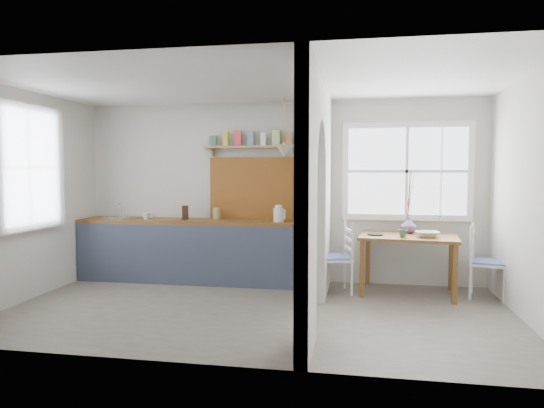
% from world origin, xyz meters
% --- Properties ---
extents(floor, '(5.80, 3.20, 0.01)m').
position_xyz_m(floor, '(0.00, 0.00, 0.00)').
color(floor, slate).
rests_on(floor, ground).
extents(ceiling, '(5.80, 3.20, 0.01)m').
position_xyz_m(ceiling, '(0.00, 0.00, 2.60)').
color(ceiling, beige).
rests_on(ceiling, walls).
extents(walls, '(5.81, 3.21, 2.60)m').
position_xyz_m(walls, '(0.00, 0.00, 1.30)').
color(walls, beige).
rests_on(walls, floor).
extents(partition, '(0.12, 3.20, 2.60)m').
position_xyz_m(partition, '(0.70, 0.06, 1.45)').
color(partition, beige).
rests_on(partition, floor).
extents(kitchen_window, '(0.10, 1.16, 1.50)m').
position_xyz_m(kitchen_window, '(-2.87, 0.00, 1.65)').
color(kitchen_window, white).
rests_on(kitchen_window, walls).
extents(nook_window, '(1.76, 0.10, 1.30)m').
position_xyz_m(nook_window, '(1.80, 1.56, 1.60)').
color(nook_window, white).
rests_on(nook_window, walls).
extents(counter, '(3.50, 0.60, 0.90)m').
position_xyz_m(counter, '(-1.13, 1.33, 0.46)').
color(counter, brown).
rests_on(counter, floor).
extents(sink, '(0.40, 0.40, 0.02)m').
position_xyz_m(sink, '(-2.43, 1.30, 0.89)').
color(sink, '#BCBCBD').
rests_on(sink, counter).
extents(backsplash, '(1.65, 0.03, 0.90)m').
position_xyz_m(backsplash, '(-0.20, 1.58, 1.35)').
color(backsplash, '#9A5B25').
rests_on(backsplash, walls).
extents(shelf, '(1.75, 0.20, 0.21)m').
position_xyz_m(shelf, '(-0.20, 1.49, 2.01)').
color(shelf, tan).
rests_on(shelf, walls).
extents(pendant_lamp, '(0.26, 0.26, 0.16)m').
position_xyz_m(pendant_lamp, '(0.15, 1.15, 1.88)').
color(pendant_lamp, silver).
rests_on(pendant_lamp, ceiling).
extents(utensil_rail, '(0.02, 0.50, 0.02)m').
position_xyz_m(utensil_rail, '(0.61, 0.90, 1.45)').
color(utensil_rail, '#BCBCBD').
rests_on(utensil_rail, partition).
extents(dining_table, '(1.32, 0.96, 0.77)m').
position_xyz_m(dining_table, '(1.79, 1.09, 0.38)').
color(dining_table, brown).
rests_on(dining_table, floor).
extents(chair_left, '(0.53, 0.53, 0.94)m').
position_xyz_m(chair_left, '(0.84, 1.00, 0.47)').
color(chair_left, silver).
rests_on(chair_left, floor).
extents(chair_right, '(0.52, 0.52, 0.93)m').
position_xyz_m(chair_right, '(2.76, 1.04, 0.46)').
color(chair_right, silver).
rests_on(chair_right, floor).
extents(kettle, '(0.21, 0.18, 0.23)m').
position_xyz_m(kettle, '(0.05, 1.25, 1.01)').
color(kettle, white).
rests_on(kettle, counter).
extents(mug_a, '(0.13, 0.13, 0.10)m').
position_xyz_m(mug_a, '(-1.89, 1.22, 0.95)').
color(mug_a, silver).
rests_on(mug_a, counter).
extents(mug_b, '(0.14, 0.14, 0.09)m').
position_xyz_m(mug_b, '(-1.86, 1.30, 0.95)').
color(mug_b, white).
rests_on(mug_b, counter).
extents(knife_block, '(0.13, 0.15, 0.20)m').
position_xyz_m(knife_block, '(-1.35, 1.35, 1.00)').
color(knife_block, '#372219').
rests_on(knife_block, counter).
extents(jar, '(0.12, 0.12, 0.17)m').
position_xyz_m(jar, '(-0.90, 1.43, 0.98)').
color(jar, '#989159').
rests_on(jar, counter).
extents(towel_magenta, '(0.02, 0.03, 0.56)m').
position_xyz_m(towel_magenta, '(0.58, 0.97, 0.28)').
color(towel_magenta, '#BB2972').
rests_on(towel_magenta, counter).
extents(towel_orange, '(0.02, 0.03, 0.46)m').
position_xyz_m(towel_orange, '(0.58, 0.93, 0.25)').
color(towel_orange, '#BB741B').
rests_on(towel_orange, counter).
extents(bowl, '(0.32, 0.32, 0.07)m').
position_xyz_m(bowl, '(2.01, 0.99, 0.80)').
color(bowl, silver).
rests_on(bowl, dining_table).
extents(table_cup, '(0.11, 0.11, 0.10)m').
position_xyz_m(table_cup, '(1.70, 0.91, 0.82)').
color(table_cup, '#3F6E40').
rests_on(table_cup, dining_table).
extents(plate, '(0.24, 0.24, 0.02)m').
position_xyz_m(plate, '(1.37, 1.06, 0.78)').
color(plate, black).
rests_on(plate, dining_table).
extents(vase, '(0.23, 0.23, 0.21)m').
position_xyz_m(vase, '(1.81, 1.33, 0.87)').
color(vase, '#614870').
rests_on(vase, dining_table).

